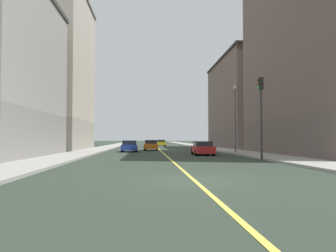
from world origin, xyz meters
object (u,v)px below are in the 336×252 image
object	(u,v)px
car_yellow	(161,143)
car_white	(150,144)
street_lamp_left_near	(235,112)
car_blue	(129,146)
building_left_mid	(246,103)
building_right_midblock	(54,72)
traffic_light_left_near	(261,107)
building_left_near	(319,34)
car_orange	(151,145)
car_red	(203,148)

from	to	relation	value
car_yellow	car_white	size ratio (longest dim) A/B	1.05
street_lamp_left_near	car_blue	size ratio (longest dim) A/B	1.69
building_left_mid	building_right_midblock	bearing A→B (deg)	-165.42
building_left_mid	street_lamp_left_near	world-z (taller)	building_left_mid
traffic_light_left_near	car_yellow	bearing A→B (deg)	96.09
building_left_near	street_lamp_left_near	xyz separation A→B (m)	(-7.21, 3.73, -7.22)
car_yellow	building_left_mid	bearing A→B (deg)	-51.74
car_white	building_left_mid	bearing A→B (deg)	-28.49
building_left_mid	car_blue	bearing A→B (deg)	-141.67
building_left_mid	car_white	world-z (taller)	building_left_mid
car_yellow	car_orange	xyz separation A→B (m)	(-2.45, -26.26, 0.05)
building_left_mid	car_orange	size ratio (longest dim) A/B	5.05
building_left_near	car_white	bearing A→B (deg)	115.71
traffic_light_left_near	car_blue	xyz separation A→B (m)	(-10.29, 16.89, -3.23)
car_white	building_right_midblock	bearing A→B (deg)	-129.81
traffic_light_left_near	car_yellow	distance (m)	48.92
car_yellow	car_white	bearing A→B (deg)	-106.02
car_blue	building_left_mid	bearing A→B (deg)	38.33
building_right_midblock	car_blue	size ratio (longest dim) A/B	5.20
traffic_light_left_near	car_orange	xyz separation A→B (m)	(-7.63, 22.28, -3.23)
building_left_mid	car_red	world-z (taller)	building_left_mid
building_left_near	car_blue	xyz separation A→B (m)	(-18.52, 9.63, -10.96)
car_orange	car_blue	size ratio (longest dim) A/B	1.05
car_orange	car_red	distance (m)	14.38
building_left_near	building_left_mid	size ratio (longest dim) A/B	1.06
building_left_near	car_yellow	bearing A→B (deg)	107.99
building_right_midblock	car_white	size ratio (longest dim) A/B	4.96
building_right_midblock	car_red	xyz separation A→B (m)	(18.29, -15.18, -10.13)
car_yellow	car_blue	world-z (taller)	car_blue
building_left_near	car_orange	world-z (taller)	building_left_near
street_lamp_left_near	car_white	bearing A→B (deg)	106.46
building_right_midblock	car_red	world-z (taller)	building_right_midblock
building_right_midblock	building_left_mid	bearing A→B (deg)	14.58
street_lamp_left_near	car_red	world-z (taller)	street_lamp_left_near
building_left_near	street_lamp_left_near	size ratio (longest dim) A/B	3.32
car_yellow	building_left_near	bearing A→B (deg)	-72.01
building_left_near	car_blue	world-z (taller)	building_left_near
building_right_midblock	car_red	distance (m)	25.84
car_orange	car_blue	world-z (taller)	car_orange
building_left_mid	street_lamp_left_near	size ratio (longest dim) A/B	3.12
car_yellow	car_blue	bearing A→B (deg)	-99.18
car_yellow	car_orange	size ratio (longest dim) A/B	1.06
car_red	car_white	bearing A→B (deg)	98.65
car_yellow	street_lamp_left_near	bearing A→B (deg)	-80.63
car_yellow	car_white	world-z (taller)	car_yellow
street_lamp_left_near	car_white	world-z (taller)	street_lamp_left_near
building_left_mid	building_right_midblock	world-z (taller)	building_right_midblock
car_orange	car_red	bearing A→B (deg)	-70.45
building_right_midblock	street_lamp_left_near	size ratio (longest dim) A/B	3.08
traffic_light_left_near	car_red	world-z (taller)	traffic_light_left_near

